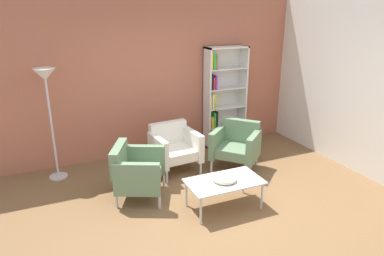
# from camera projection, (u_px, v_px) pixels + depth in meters

# --- Properties ---
(ground_plane) EXTENTS (8.32, 8.32, 0.00)m
(ground_plane) POSITION_uv_depth(u_px,v_px,m) (210.00, 218.00, 4.50)
(ground_plane) COLOR brown
(brick_back_panel) EXTENTS (6.40, 0.12, 2.90)m
(brick_back_panel) POSITION_uv_depth(u_px,v_px,m) (149.00, 75.00, 6.16)
(brick_back_panel) COLOR #B2664C
(brick_back_panel) RESTS_ON ground_plane
(plaster_right_partition) EXTENTS (0.12, 5.20, 2.90)m
(plaster_right_partition) POSITION_uv_depth(u_px,v_px,m) (354.00, 81.00, 5.63)
(plaster_right_partition) COLOR silver
(plaster_right_partition) RESTS_ON ground_plane
(bookshelf_tall) EXTENTS (0.80, 0.30, 1.90)m
(bookshelf_tall) POSITION_uv_depth(u_px,v_px,m) (221.00, 98.00, 6.65)
(bookshelf_tall) COLOR silver
(bookshelf_tall) RESTS_ON ground_plane
(coffee_table_low) EXTENTS (1.00, 0.56, 0.40)m
(coffee_table_low) POSITION_uv_depth(u_px,v_px,m) (224.00, 183.00, 4.63)
(coffee_table_low) COLOR silver
(coffee_table_low) RESTS_ON ground_plane
(decorative_bowl) EXTENTS (0.32, 0.32, 0.05)m
(decorative_bowl) POSITION_uv_depth(u_px,v_px,m) (224.00, 178.00, 4.61)
(decorative_bowl) COLOR beige
(decorative_bowl) RESTS_ON coffee_table_low
(armchair_near_window) EXTENTS (0.77, 0.72, 0.78)m
(armchair_near_window) POSITION_uv_depth(u_px,v_px,m) (174.00, 147.00, 5.71)
(armchair_near_window) COLOR white
(armchair_near_window) RESTS_ON ground_plane
(armchair_spare_guest) EXTENTS (0.95, 0.95, 0.78)m
(armchair_spare_guest) POSITION_uv_depth(u_px,v_px,m) (236.00, 144.00, 5.82)
(armchair_spare_guest) COLOR slate
(armchair_spare_guest) RESTS_ON ground_plane
(armchair_by_bookshelf) EXTENTS (0.88, 0.91, 0.78)m
(armchair_by_bookshelf) POSITION_uv_depth(u_px,v_px,m) (136.00, 170.00, 4.89)
(armchair_by_bookshelf) COLOR slate
(armchair_by_bookshelf) RESTS_ON ground_plane
(floor_lamp_torchiere) EXTENTS (0.32, 0.32, 1.74)m
(floor_lamp_torchiere) POSITION_uv_depth(u_px,v_px,m) (47.00, 88.00, 5.13)
(floor_lamp_torchiere) COLOR silver
(floor_lamp_torchiere) RESTS_ON ground_plane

